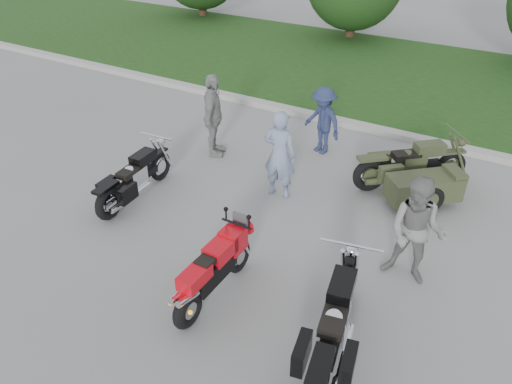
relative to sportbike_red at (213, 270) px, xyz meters
The scene contains 11 objects.
ground 1.07m from the sportbike_red, 120.94° to the left, with size 80.00×80.00×0.00m, color #9D9D97.
curb 6.82m from the sportbike_red, 93.99° to the left, with size 60.00×0.30×0.15m, color #ABA8A1.
grass_strip 10.96m from the sportbike_red, 92.48° to the left, with size 60.00×8.00×0.14m, color #305E20.
sportbike_red is the anchor object (origin of this frame).
cruiser_left 3.22m from the sportbike_red, 153.53° to the left, with size 0.44×2.22×0.85m.
cruiser_right 1.97m from the sportbike_red, ahead, with size 0.75×2.50×0.97m.
cruiser_sidecar 4.67m from the sportbike_red, 67.01° to the left, with size 2.11×2.16×0.95m.
person_stripe 3.11m from the sportbike_red, 99.92° to the left, with size 0.66×0.43×1.80m, color #8492B4.
person_grey 3.09m from the sportbike_red, 38.66° to the left, with size 0.87×0.68×1.80m, color gray.
person_denim 5.20m from the sportbike_red, 96.38° to the left, with size 1.00×0.58×1.55m, color navy.
person_back 4.65m from the sportbike_red, 124.38° to the left, with size 1.10×0.46×1.88m, color #969792.
Camera 1 is at (3.84, -5.24, 5.40)m, focal length 35.00 mm.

